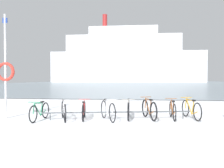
# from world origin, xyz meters

# --- Properties ---
(ground) EXTENTS (80.00, 132.00, 0.08)m
(ground) POSITION_xyz_m (0.00, 53.90, -0.04)
(ground) COLOR white
(bike_rack) EXTENTS (5.62, 1.16, 0.31)m
(bike_rack) POSITION_xyz_m (0.91, 1.75, 0.27)
(bike_rack) COLOR #4C5156
(bike_rack) RESTS_ON ground
(bicycle_0) EXTENTS (0.46, 1.66, 0.74)m
(bicycle_0) POSITION_xyz_m (-2.00, 1.18, 0.34)
(bicycle_0) COLOR black
(bicycle_0) RESTS_ON ground
(bicycle_1) EXTENTS (0.76, 1.62, 0.79)m
(bicycle_1) POSITION_xyz_m (-1.12, 1.36, 0.36)
(bicycle_1) COLOR black
(bicycle_1) RESTS_ON ground
(bicycle_2) EXTENTS (0.47, 1.59, 0.75)m
(bicycle_2) POSITION_xyz_m (-0.40, 1.59, 0.34)
(bicycle_2) COLOR black
(bicycle_2) RESTS_ON ground
(bicycle_3) EXTENTS (0.80, 1.59, 0.83)m
(bicycle_3) POSITION_xyz_m (0.55, 1.52, 0.38)
(bicycle_3) COLOR black
(bicycle_3) RESTS_ON ground
(bicycle_4) EXTENTS (0.46, 1.73, 0.81)m
(bicycle_4) POSITION_xyz_m (1.31, 1.96, 0.36)
(bicycle_4) COLOR black
(bicycle_4) RESTS_ON ground
(bicycle_5) EXTENTS (0.62, 1.65, 0.84)m
(bicycle_5) POSITION_xyz_m (2.11, 2.00, 0.38)
(bicycle_5) COLOR black
(bicycle_5) RESTS_ON ground
(bicycle_6) EXTENTS (0.46, 1.65, 0.78)m
(bicycle_6) POSITION_xyz_m (3.01, 2.07, 0.35)
(bicycle_6) COLOR black
(bicycle_6) RESTS_ON ground
(bicycle_7) EXTENTS (0.54, 1.74, 0.81)m
(bicycle_7) POSITION_xyz_m (3.74, 2.25, 0.37)
(bicycle_7) COLOR black
(bicycle_7) RESTS_ON ground
(rescue_post) EXTENTS (0.76, 0.12, 4.10)m
(rescue_post) POSITION_xyz_m (-3.52, 1.46, 1.95)
(rescue_post) COLOR silver
(rescue_post) RESTS_ON ground
(ferry_ship) EXTENTS (59.31, 11.52, 27.06)m
(ferry_ship) POSITION_xyz_m (-3.97, 86.45, 9.07)
(ferry_ship) COLOR silver
(ferry_ship) RESTS_ON ground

